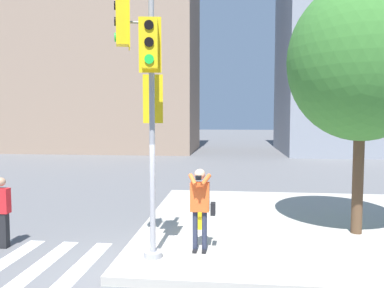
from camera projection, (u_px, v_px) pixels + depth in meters
name	position (u px, v px, depth m)	size (l,w,h in m)	color
ground_plane	(135.00, 276.00, 7.18)	(160.00, 160.00, 0.00)	#5B5B5E
sidewalk_corner	(292.00, 225.00, 10.27)	(8.00, 8.00, 0.18)	#ADA89E
crosswalk_stripes	(8.00, 260.00, 7.96)	(3.77, 2.49, 0.01)	silver
traffic_signal_pole	(145.00, 82.00, 7.39)	(0.98, 1.43, 5.46)	#939399
person_photographer	(200.00, 202.00, 7.93)	(0.58, 0.54, 1.77)	black
pedestrian_distant	(2.00, 211.00, 8.66)	(0.34, 0.20, 1.65)	black
street_tree	(362.00, 61.00, 8.95)	(3.51, 3.51, 6.15)	brown
fire_hydrant	(200.00, 213.00, 9.58)	(0.21, 0.27, 0.82)	yellow
building_left	(106.00, 45.00, 33.36)	(16.25, 8.92, 18.73)	gray
building_right	(358.00, 38.00, 31.18)	(12.59, 10.99, 19.20)	gray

